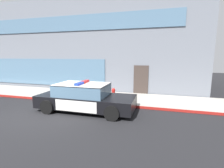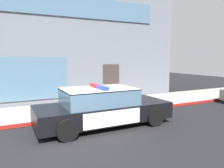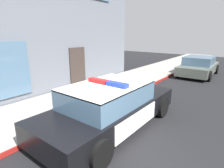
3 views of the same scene
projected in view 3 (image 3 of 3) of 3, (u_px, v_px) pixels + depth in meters
sidewalk at (10, 123)px, 5.74m from camera, size 48.00×2.96×0.15m
curb_red_paint at (36, 139)px, 4.86m from camera, size 28.80×0.04×0.14m
police_cruiser at (111, 106)px, 5.51m from camera, size 4.90×2.12×1.49m
fire_hydrant at (92, 92)px, 7.37m from camera, size 0.34×0.39×0.73m
car_down_street at (198, 66)px, 12.54m from camera, size 4.29×2.15×1.29m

